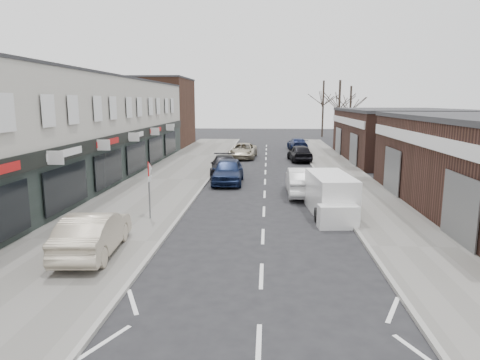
% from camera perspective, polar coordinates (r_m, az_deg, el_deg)
% --- Properties ---
extents(pavement_left, '(5.50, 64.00, 0.12)m').
position_cam_1_polar(pavement_left, '(29.98, -9.65, 0.03)').
color(pavement_left, slate).
rests_on(pavement_left, ground).
extents(pavement_right, '(3.50, 64.00, 0.12)m').
position_cam_1_polar(pavement_right, '(29.71, 14.52, -0.25)').
color(pavement_right, slate).
rests_on(pavement_right, ground).
extents(shop_terrace_left, '(8.00, 41.00, 7.10)m').
position_cam_1_polar(shop_terrace_left, '(29.59, -23.90, 5.97)').
color(shop_terrace_left, '#BAB7AA').
rests_on(shop_terrace_left, ground).
extents(brick_block_far, '(8.00, 10.00, 8.00)m').
position_cam_1_polar(brick_block_far, '(53.48, -11.21, 8.75)').
color(brick_block_far, '#4D2E21').
rests_on(brick_block_far, ground).
extents(right_unit_far, '(10.00, 16.00, 4.50)m').
position_cam_1_polar(right_unit_far, '(42.64, 20.64, 5.54)').
color(right_unit_far, '#3B221B').
rests_on(right_unit_far, ground).
extents(tree_far_a, '(3.60, 3.60, 8.00)m').
position_cam_1_polar(tree_far_a, '(55.66, 12.89, 4.61)').
color(tree_far_a, '#382D26').
rests_on(tree_far_a, ground).
extents(tree_far_b, '(3.60, 3.60, 7.50)m').
position_cam_1_polar(tree_far_b, '(61.97, 14.31, 5.12)').
color(tree_far_b, '#382D26').
rests_on(tree_far_b, ground).
extents(tree_far_c, '(3.60, 3.60, 8.50)m').
position_cam_1_polar(tree_far_c, '(67.42, 10.87, 5.66)').
color(tree_far_c, '#382D26').
rests_on(tree_far_c, ground).
extents(warning_sign, '(0.12, 0.80, 2.70)m').
position_cam_1_polar(warning_sign, '(19.69, -11.98, 0.86)').
color(warning_sign, slate).
rests_on(warning_sign, pavement_left).
extents(white_van, '(2.14, 5.12, 1.94)m').
position_cam_1_polar(white_van, '(21.04, 12.01, -2.10)').
color(white_van, white).
rests_on(white_van, ground).
extents(sedan_on_pavement, '(1.94, 4.65, 1.49)m').
position_cam_1_polar(sedan_on_pavement, '(15.93, -18.94, -6.68)').
color(sedan_on_pavement, '#B5A790').
rests_on(sedan_on_pavement, pavement_left).
extents(parked_car_left_a, '(2.00, 4.87, 1.65)m').
position_cam_1_polar(parked_car_left_a, '(28.52, -1.61, 1.21)').
color(parked_car_left_a, '#152143').
rests_on(parked_car_left_a, ground).
extents(parked_car_left_b, '(2.45, 5.10, 1.43)m').
position_cam_1_polar(parked_car_left_b, '(31.72, -2.11, 1.94)').
color(parked_car_left_b, black).
rests_on(parked_car_left_b, ground).
extents(parked_car_left_c, '(2.67, 5.29, 1.44)m').
position_cam_1_polar(parked_car_left_c, '(41.23, 0.43, 3.92)').
color(parked_car_left_c, '#A69B84').
rests_on(parked_car_left_c, ground).
extents(parked_car_right_a, '(1.74, 4.94, 1.62)m').
position_cam_1_polar(parked_car_right_a, '(25.18, 8.32, -0.17)').
color(parked_car_right_a, silver).
rests_on(parked_car_right_a, ground).
extents(parked_car_right_b, '(2.27, 4.68, 1.54)m').
position_cam_1_polar(parked_car_right_b, '(39.47, 7.96, 3.60)').
color(parked_car_right_b, black).
rests_on(parked_car_right_b, ground).
extents(parked_car_right_c, '(2.28, 4.80, 1.35)m').
position_cam_1_polar(parked_car_right_c, '(48.80, 7.66, 4.79)').
color(parked_car_right_c, '#161F44').
rests_on(parked_car_right_c, ground).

